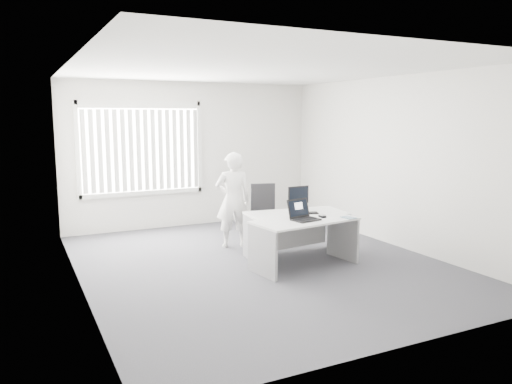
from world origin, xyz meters
name	(u,v)px	position (x,y,z in m)	size (l,w,h in m)	color
ground	(260,263)	(0.00, 0.00, 0.00)	(6.00, 6.00, 0.00)	#505058
wall_back	(192,155)	(0.00, 3.00, 1.40)	(5.00, 0.02, 2.80)	silver
wall_front	(410,200)	(0.00, -3.00, 1.40)	(5.00, 0.02, 2.80)	silver
wall_left	(76,178)	(-2.50, 0.00, 1.40)	(0.02, 6.00, 2.80)	silver
wall_right	(396,162)	(2.50, 0.00, 1.40)	(0.02, 6.00, 2.80)	silver
ceiling	(260,69)	(0.00, 0.00, 2.80)	(5.00, 6.00, 0.02)	silver
window	(142,149)	(-1.00, 2.96, 1.55)	(2.32, 0.06, 1.76)	silver
blinds	(142,150)	(-1.00, 2.90, 1.52)	(2.20, 0.10, 1.50)	silver
desk_near	(305,233)	(0.50, -0.42, 0.50)	(1.60, 0.91, 0.69)	white
desk_far	(296,225)	(0.66, 0.10, 0.50)	(1.58, 0.87, 0.69)	white
office_chair	(264,225)	(0.59, 1.03, 0.31)	(0.71, 0.71, 1.01)	black
person	(233,200)	(0.03, 1.06, 0.79)	(0.57, 0.38, 1.57)	white
laptop	(306,210)	(0.48, -0.48, 0.84)	(0.37, 0.33, 0.29)	black
paper_sheet	(325,218)	(0.80, -0.48, 0.69)	(0.32, 0.23, 0.00)	white
mouse	(322,216)	(0.80, -0.41, 0.72)	(0.07, 0.11, 0.05)	#ADADAF
booklet	(349,218)	(1.13, -0.60, 0.70)	(0.15, 0.21, 0.01)	silver
keyboard	(305,213)	(0.72, -0.05, 0.70)	(0.41, 0.14, 0.02)	black
monitor	(298,198)	(0.82, 0.30, 0.87)	(0.37, 0.11, 0.37)	black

